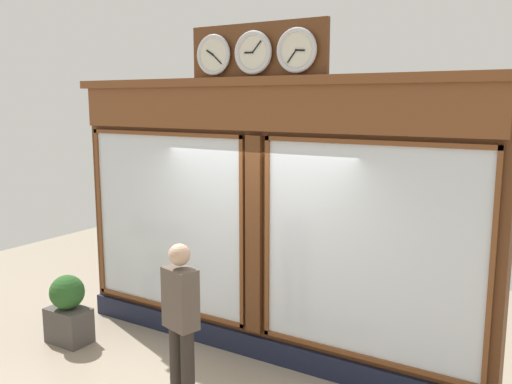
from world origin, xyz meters
TOP-DOWN VIEW (x-y plane):
  - shop_facade at (-0.00, -0.12)m, footprint 5.51×0.42m
  - pedestrian at (0.10, 1.26)m, footprint 0.40×0.31m
  - planter_box at (2.27, 0.92)m, footprint 0.56×0.36m
  - planter_shrub at (2.27, 0.92)m, footprint 0.44×0.44m

SIDE VIEW (x-z plane):
  - planter_box at x=2.27m, z-range 0.00..0.45m
  - planter_shrub at x=2.27m, z-range 0.45..0.89m
  - pedestrian at x=0.10m, z-range 0.09..1.78m
  - shop_facade at x=0.00m, z-range -0.26..3.66m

